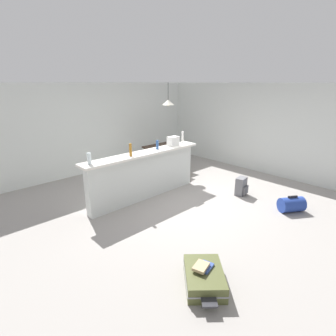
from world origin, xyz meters
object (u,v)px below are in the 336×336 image
object	(u,v)px
grocery_bag	(173,141)
dining_table	(165,149)
bottle_white	(183,137)
backpack_grey	(241,187)
bottle_blue	(157,145)
book_stack	(203,267)
dining_chair_near_partition	(176,158)
suitcase_flat_olive	(204,278)
pendant_lamp	(168,102)
bottle_clear	(89,159)
bottle_amber	(131,150)
duffel_bag_blue	(291,204)

from	to	relation	value
grocery_bag	dining_table	size ratio (longest dim) A/B	0.24
bottle_white	backpack_grey	bearing A→B (deg)	-74.39
bottle_blue	grocery_bag	bearing A→B (deg)	1.12
book_stack	bottle_white	bearing A→B (deg)	47.83
dining_chair_near_partition	suitcase_flat_olive	world-z (taller)	dining_chair_near_partition
suitcase_flat_olive	book_stack	distance (m)	0.15
bottle_blue	book_stack	world-z (taller)	bottle_blue
bottle_white	pendant_lamp	size ratio (longest dim) A/B	0.45
backpack_grey	pendant_lamp	bearing A→B (deg)	88.50
dining_table	backpack_grey	bearing A→B (deg)	-89.40
bottle_clear	pendant_lamp	size ratio (longest dim) A/B	0.34
bottle_blue	book_stack	xyz separation A→B (m)	(-1.56, -2.64, -0.91)
dining_table	suitcase_flat_olive	distance (m)	4.82
bottle_clear	suitcase_flat_olive	xyz separation A→B (m)	(0.10, -2.68, -1.06)
grocery_bag	pendant_lamp	distance (m)	1.63
backpack_grey	bottle_amber	bearing A→B (deg)	147.25
suitcase_flat_olive	backpack_grey	world-z (taller)	backpack_grey
dining_chair_near_partition	bottle_blue	bearing A→B (deg)	-153.50
bottle_blue	backpack_grey	distance (m)	2.17
grocery_bag	bottle_amber	bearing A→B (deg)	-176.61
suitcase_flat_olive	duffel_bag_blue	bearing A→B (deg)	1.87
bottle_amber	backpack_grey	bearing A→B (deg)	-32.75
suitcase_flat_olive	book_stack	size ratio (longest dim) A/B	2.62
bottle_white	duffel_bag_blue	size ratio (longest dim) A/B	0.51
dining_table	dining_chair_near_partition	xyz separation A→B (m)	(-0.11, -0.56, -0.13)
bottle_amber	backpack_grey	xyz separation A→B (m)	(2.11, -1.36, -0.99)
bottle_blue	dining_chair_near_partition	bearing A→B (deg)	26.50
bottle_amber	pendant_lamp	size ratio (longest dim) A/B	0.41
bottle_clear	grocery_bag	distance (m)	2.18
dining_table	bottle_blue	bearing A→B (deg)	-138.48
suitcase_flat_olive	backpack_grey	xyz separation A→B (m)	(2.89, 1.25, 0.09)
bottle_white	book_stack	xyz separation A→B (m)	(-2.47, -2.72, -0.95)
grocery_bag	backpack_grey	bearing A→B (deg)	-60.35
grocery_bag	pendant_lamp	size ratio (longest dim) A/B	0.41
bottle_white	suitcase_flat_olive	size ratio (longest dim) A/B	0.34
pendant_lamp	duffel_bag_blue	xyz separation A→B (m)	(-0.06, -3.70, -1.82)
bottle_amber	grocery_bag	world-z (taller)	bottle_amber
grocery_bag	dining_chair_near_partition	size ratio (longest dim) A/B	0.28
grocery_bag	suitcase_flat_olive	distance (m)	3.56
grocery_bag	bottle_clear	bearing A→B (deg)	-179.70
bottle_blue	grocery_bag	size ratio (longest dim) A/B	0.79
bottle_clear	bottle_blue	size ratio (longest dim) A/B	1.05
bottle_clear	pendant_lamp	xyz separation A→B (m)	(3.06, 1.12, 0.80)
suitcase_flat_olive	book_stack	world-z (taller)	book_stack
suitcase_flat_olive	bottle_clear	bearing A→B (deg)	92.18
duffel_bag_blue	bottle_amber	bearing A→B (deg)	130.06
bottle_blue	dining_chair_near_partition	distance (m)	1.48
dining_chair_near_partition	pendant_lamp	size ratio (longest dim) A/B	1.45
bottle_amber	bottle_blue	xyz separation A→B (m)	(0.79, 0.07, -0.03)
dining_chair_near_partition	pendant_lamp	bearing A→B (deg)	68.99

